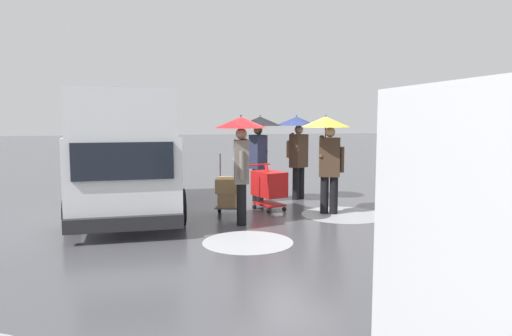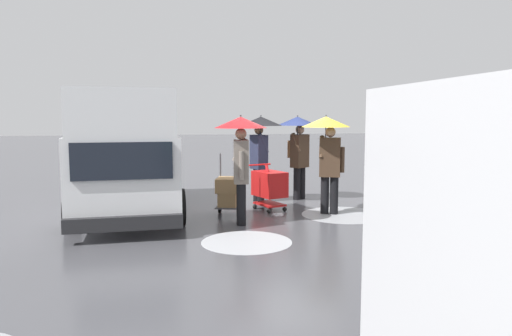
{
  "view_description": "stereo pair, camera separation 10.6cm",
  "coord_description": "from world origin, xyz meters",
  "px_view_note": "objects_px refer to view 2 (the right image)",
  "views": [
    {
      "loc": [
        2.72,
        10.37,
        2.12
      ],
      "look_at": [
        0.73,
        0.81,
        1.05
      ],
      "focal_mm": 33.28,
      "sensor_mm": 36.0,
      "label": 1
    },
    {
      "loc": [
        2.62,
        10.4,
        2.12
      ],
      "look_at": [
        0.73,
        0.81,
        1.05
      ],
      "focal_mm": 33.28,
      "sensor_mm": 36.0,
      "label": 2
    }
  ],
  "objects_px": {
    "pedestrian_white_side": "(298,138)",
    "pedestrian_pink_side": "(260,138)",
    "pedestrian_far_side": "(241,144)",
    "pedestrian_black_side": "(328,142)",
    "cargo_van_parked_right": "(127,160)",
    "hand_dolly_boxes": "(228,192)",
    "shopping_cart_vendor": "(270,185)"
  },
  "relations": [
    {
      "from": "pedestrian_white_side",
      "to": "pedestrian_pink_side",
      "type": "bearing_deg",
      "value": 9.81
    },
    {
      "from": "shopping_cart_vendor",
      "to": "pedestrian_white_side",
      "type": "xyz_separation_m",
      "value": [
        -1.02,
        -1.23,
        1.0
      ]
    },
    {
      "from": "shopping_cart_vendor",
      "to": "pedestrian_far_side",
      "type": "relative_size",
      "value": 0.49
    },
    {
      "from": "pedestrian_pink_side",
      "to": "pedestrian_white_side",
      "type": "bearing_deg",
      "value": -170.19
    },
    {
      "from": "cargo_van_parked_right",
      "to": "shopping_cart_vendor",
      "type": "xyz_separation_m",
      "value": [
        -3.1,
        0.17,
        -0.61
      ]
    },
    {
      "from": "pedestrian_black_side",
      "to": "hand_dolly_boxes",
      "type": "bearing_deg",
      "value": -4.66
    },
    {
      "from": "hand_dolly_boxes",
      "to": "pedestrian_white_side",
      "type": "relative_size",
      "value": 0.61
    },
    {
      "from": "shopping_cart_vendor",
      "to": "pedestrian_white_side",
      "type": "distance_m",
      "value": 1.89
    },
    {
      "from": "shopping_cart_vendor",
      "to": "pedestrian_white_side",
      "type": "relative_size",
      "value": 0.49
    },
    {
      "from": "hand_dolly_boxes",
      "to": "pedestrian_far_side",
      "type": "xyz_separation_m",
      "value": [
        -0.15,
        0.75,
        1.06
      ]
    },
    {
      "from": "cargo_van_parked_right",
      "to": "pedestrian_pink_side",
      "type": "relative_size",
      "value": 2.52
    },
    {
      "from": "cargo_van_parked_right",
      "to": "hand_dolly_boxes",
      "type": "relative_size",
      "value": 4.11
    },
    {
      "from": "hand_dolly_boxes",
      "to": "pedestrian_far_side",
      "type": "relative_size",
      "value": 0.61
    },
    {
      "from": "cargo_van_parked_right",
      "to": "pedestrian_white_side",
      "type": "xyz_separation_m",
      "value": [
        -4.12,
        -1.06,
        0.39
      ]
    },
    {
      "from": "shopping_cart_vendor",
      "to": "pedestrian_far_side",
      "type": "distance_m",
      "value": 1.79
    },
    {
      "from": "pedestrian_pink_side",
      "to": "pedestrian_far_side",
      "type": "relative_size",
      "value": 1.0
    },
    {
      "from": "cargo_van_parked_right",
      "to": "shopping_cart_vendor",
      "type": "distance_m",
      "value": 3.16
    },
    {
      "from": "hand_dolly_boxes",
      "to": "pedestrian_white_side",
      "type": "xyz_separation_m",
      "value": [
        -2.02,
        -1.69,
        1.05
      ]
    },
    {
      "from": "shopping_cart_vendor",
      "to": "pedestrian_pink_side",
      "type": "height_order",
      "value": "pedestrian_pink_side"
    },
    {
      "from": "pedestrian_pink_side",
      "to": "pedestrian_white_side",
      "type": "height_order",
      "value": "same"
    },
    {
      "from": "hand_dolly_boxes",
      "to": "pedestrian_pink_side",
      "type": "distance_m",
      "value": 2.1
    },
    {
      "from": "hand_dolly_boxes",
      "to": "pedestrian_black_side",
      "type": "height_order",
      "value": "pedestrian_black_side"
    },
    {
      "from": "pedestrian_far_side",
      "to": "hand_dolly_boxes",
      "type": "bearing_deg",
      "value": -78.73
    },
    {
      "from": "pedestrian_white_side",
      "to": "pedestrian_far_side",
      "type": "relative_size",
      "value": 1.0
    },
    {
      "from": "pedestrian_pink_side",
      "to": "hand_dolly_boxes",
      "type": "bearing_deg",
      "value": 56.6
    },
    {
      "from": "shopping_cart_vendor",
      "to": "pedestrian_black_side",
      "type": "relative_size",
      "value": 0.49
    },
    {
      "from": "hand_dolly_boxes",
      "to": "pedestrian_far_side",
      "type": "distance_m",
      "value": 1.31
    },
    {
      "from": "cargo_van_parked_right",
      "to": "pedestrian_far_side",
      "type": "bearing_deg",
      "value": 148.63
    },
    {
      "from": "hand_dolly_boxes",
      "to": "pedestrian_white_side",
      "type": "height_order",
      "value": "pedestrian_white_side"
    },
    {
      "from": "shopping_cart_vendor",
      "to": "pedestrian_white_side",
      "type": "bearing_deg",
      "value": -129.64
    },
    {
      "from": "pedestrian_black_side",
      "to": "pedestrian_far_side",
      "type": "distance_m",
      "value": 2.07
    },
    {
      "from": "cargo_van_parked_right",
      "to": "pedestrian_white_side",
      "type": "height_order",
      "value": "cargo_van_parked_right"
    }
  ]
}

